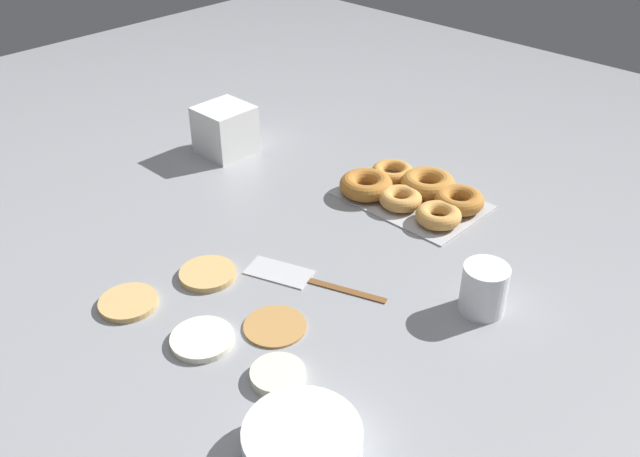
% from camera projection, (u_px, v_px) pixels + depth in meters
% --- Properties ---
extents(ground_plane, '(3.00, 3.00, 0.00)m').
position_uv_depth(ground_plane, '(260.00, 271.00, 1.24)').
color(ground_plane, gray).
extents(pancake_0, '(0.08, 0.08, 0.02)m').
position_uv_depth(pancake_0, '(278.00, 375.00, 1.01)').
color(pancake_0, beige).
rests_on(pancake_0, ground_plane).
extents(pancake_1, '(0.10, 0.10, 0.01)m').
position_uv_depth(pancake_1, '(208.00, 274.00, 1.22)').
color(pancake_1, tan).
rests_on(pancake_1, ground_plane).
extents(pancake_2, '(0.10, 0.10, 0.01)m').
position_uv_depth(pancake_2, '(128.00, 303.00, 1.15)').
color(pancake_2, tan).
rests_on(pancake_2, ground_plane).
extents(pancake_3, '(0.10, 0.10, 0.01)m').
position_uv_depth(pancake_3, '(202.00, 339.00, 1.08)').
color(pancake_3, silver).
rests_on(pancake_3, ground_plane).
extents(pancake_4, '(0.10, 0.10, 0.01)m').
position_uv_depth(pancake_4, '(275.00, 325.00, 1.11)').
color(pancake_4, '#B27F42').
rests_on(pancake_4, ground_plane).
extents(donut_tray, '(0.30, 0.21, 0.04)m').
position_uv_depth(donut_tray, '(412.00, 192.00, 1.44)').
color(donut_tray, '#ADAFB5').
rests_on(donut_tray, ground_plane).
extents(batter_bowl, '(0.16, 0.16, 0.05)m').
position_uv_depth(batter_bowl, '(302.00, 443.00, 0.88)').
color(batter_bowl, white).
rests_on(batter_bowl, ground_plane).
extents(container_stack, '(0.12, 0.12, 0.12)m').
position_uv_depth(container_stack, '(225.00, 130.00, 1.61)').
color(container_stack, white).
rests_on(container_stack, ground_plane).
extents(paper_cup, '(0.08, 0.08, 0.09)m').
position_uv_depth(paper_cup, '(484.00, 289.00, 1.12)').
color(paper_cup, white).
rests_on(paper_cup, ground_plane).
extents(spatula, '(0.26, 0.12, 0.01)m').
position_uv_depth(spatula, '(294.00, 276.00, 1.22)').
color(spatula, brown).
rests_on(spatula, ground_plane).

